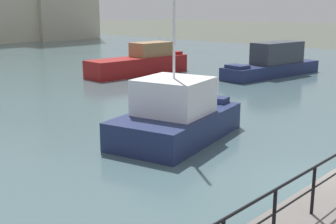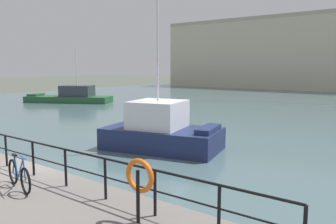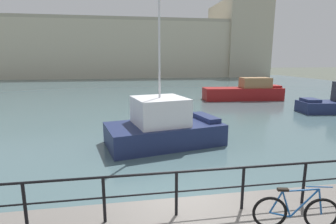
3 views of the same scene
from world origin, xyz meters
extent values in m
cube|color=navy|center=(0.42, 6.71, 0.54)|extent=(6.20, 4.15, 1.06)
cube|color=silver|center=(0.19, 6.66, 1.75)|extent=(2.92, 2.95, 1.35)
cube|color=navy|center=(2.75, 7.23, 1.19)|extent=(1.12, 2.19, 0.24)
cylinder|color=silver|center=(0.19, 6.66, 5.12)|extent=(0.10, 0.10, 5.40)
cube|color=navy|center=(17.06, 12.26, 0.46)|extent=(9.25, 3.15, 0.90)
cube|color=#333842|center=(17.63, 12.19, 1.70)|extent=(4.52, 2.21, 1.57)
cube|color=navy|center=(13.28, 12.73, 1.03)|extent=(1.26, 1.55, 0.24)
cube|color=maroon|center=(10.88, 20.09, 0.65)|extent=(8.42, 2.83, 1.29)
cube|color=#997047|center=(12.23, 19.99, 1.83)|extent=(3.16, 1.99, 1.06)
cube|color=maroon|center=(14.35, 19.83, 1.42)|extent=(1.11, 1.63, 0.24)
cylinder|color=black|center=(-5.20, -0.75, 1.30)|extent=(0.07, 0.07, 1.05)
cylinder|color=black|center=(-3.61, -0.75, 1.30)|extent=(0.07, 0.07, 1.05)
camera|label=1|loc=(-12.02, -4.46, 5.07)|focal=47.61mm
camera|label=2|loc=(10.44, -6.34, 4.08)|focal=35.99mm
camera|label=3|loc=(-1.49, -6.08, 4.29)|focal=28.07mm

